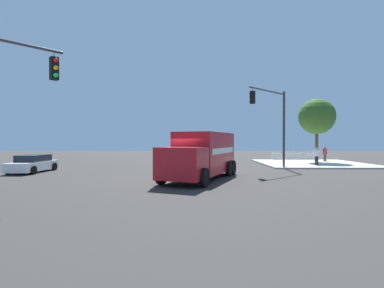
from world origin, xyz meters
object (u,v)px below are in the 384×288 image
(sedan_white, at_px, (33,164))
(pedestrian_near_corner, at_px, (317,155))
(traffic_light_primary, at_px, (274,116))
(pedestrian_crossing, at_px, (325,153))
(shade_tree_near, at_px, (317,117))
(delivery_truck, at_px, (202,155))

(sedan_white, xyz_separation_m, pedestrian_near_corner, (-23.50, -4.98, 0.43))
(traffic_light_primary, relative_size, sedan_white, 1.48)
(pedestrian_near_corner, distance_m, pedestrian_crossing, 5.76)
(pedestrian_near_corner, xyz_separation_m, shade_tree_near, (-1.78, -4.20, 3.89))
(traffic_light_primary, distance_m, sedan_white, 19.26)
(shade_tree_near, bearing_deg, pedestrian_near_corner, 67.06)
(delivery_truck, relative_size, sedan_white, 1.83)
(delivery_truck, bearing_deg, sedan_white, -15.71)
(pedestrian_near_corner, relative_size, pedestrian_crossing, 1.00)
(pedestrian_near_corner, bearing_deg, delivery_truck, 38.49)
(pedestrian_crossing, height_order, shade_tree_near, shade_tree_near)
(traffic_light_primary, distance_m, pedestrian_near_corner, 6.52)
(sedan_white, relative_size, pedestrian_near_corner, 2.69)
(shade_tree_near, bearing_deg, sedan_white, 19.95)
(delivery_truck, xyz_separation_m, shade_tree_near, (-12.54, -12.76, 3.44))
(sedan_white, bearing_deg, delivery_truck, 164.29)
(pedestrian_near_corner, bearing_deg, sedan_white, 11.95)
(delivery_truck, distance_m, pedestrian_crossing, 19.26)
(delivery_truck, height_order, shade_tree_near, shade_tree_near)
(delivery_truck, relative_size, pedestrian_crossing, 4.94)
(traffic_light_primary, xyz_separation_m, shade_tree_near, (-6.50, -7.18, 0.53))
(pedestrian_crossing, bearing_deg, delivery_truck, 44.45)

